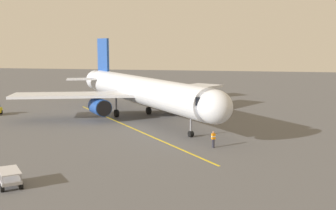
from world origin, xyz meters
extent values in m
plane|color=#565659|center=(0.00, 0.00, 0.00)|extent=(220.00, 220.00, 0.00)
cube|color=yellow|center=(-1.64, 7.50, 0.01)|extent=(25.85, 30.83, 0.01)
cylinder|color=silver|center=(-1.64, 1.50, 4.10)|extent=(24.73, 28.52, 3.80)
ellipsoid|color=silver|center=(-13.32, 15.46, 4.10)|extent=(5.34, 5.38, 3.61)
cone|color=silver|center=(10.23, -12.68, 4.10)|extent=(4.55, 4.50, 3.42)
cube|color=black|center=(-12.42, 14.39, 4.65)|extent=(3.50, 3.30, 0.90)
cube|color=silver|center=(-5.79, -6.82, 3.50)|extent=(12.61, 17.49, 0.36)
cylinder|color=#1E479E|center=(-5.44, -2.98, 2.00)|extent=(3.95, 4.08, 2.30)
cylinder|color=black|center=(-6.57, -1.64, 2.00)|extent=(1.74, 1.50, 2.10)
cube|color=silver|center=(7.29, 4.12, 3.50)|extent=(17.82, 10.19, 0.36)
cylinder|color=#1E479E|center=(3.45, 4.46, 2.00)|extent=(3.95, 4.08, 2.30)
cylinder|color=black|center=(2.33, 5.80, 2.00)|extent=(1.74, 1.50, 2.10)
cube|color=#1E479E|center=(8.31, -10.38, 7.90)|extent=(3.36, 3.91, 7.20)
cube|color=silver|center=(5.66, -12.21, 4.70)|extent=(5.43, 6.70, 0.24)
cube|color=silver|center=(10.57, -8.10, 4.70)|extent=(6.83, 4.62, 0.24)
cylinder|color=slate|center=(-10.30, 11.86, 1.73)|extent=(0.24, 0.24, 2.77)
cylinder|color=black|center=(-10.30, 11.86, 0.35)|extent=(0.79, 0.83, 0.70)
cylinder|color=slate|center=(-1.71, -2.46, 1.94)|extent=(0.24, 0.24, 2.77)
cylinder|color=black|center=(-1.71, -2.46, 0.55)|extent=(1.05, 1.13, 1.10)
cylinder|color=slate|center=(2.28, 0.87, 1.94)|extent=(0.24, 0.24, 2.77)
cylinder|color=black|center=(2.28, 0.87, 0.55)|extent=(1.05, 1.13, 1.10)
cylinder|color=#23232D|center=(-13.29, 16.30, 0.44)|extent=(0.26, 0.26, 0.88)
cube|color=orange|center=(-13.29, 16.30, 1.18)|extent=(0.45, 0.41, 0.60)
cube|color=silver|center=(-13.29, 16.30, 1.18)|extent=(0.47, 0.43, 0.10)
sphere|color=#9E7051|center=(-13.29, 16.30, 1.60)|extent=(0.22, 0.22, 0.22)
cube|color=#9E9EA3|center=(0.41, 31.24, 0.56)|extent=(2.75, 2.89, 0.24)
cube|color=silver|center=(0.41, 31.24, 1.23)|extent=(2.75, 2.89, 0.08)
cylinder|color=slate|center=(-0.84, 31.75, 0.96)|extent=(0.06, 0.06, 0.55)
cylinder|color=slate|center=(0.10, 32.56, 0.96)|extent=(0.06, 0.06, 0.55)
cylinder|color=slate|center=(0.72, 29.92, 0.96)|extent=(0.06, 0.06, 0.55)
cylinder|color=black|center=(-0.70, 31.54, 0.22)|extent=(0.48, 0.50, 0.44)
cylinder|color=black|center=(0.29, 32.38, 0.22)|extent=(0.48, 0.50, 0.44)
cylinder|color=black|center=(0.53, 30.10, 0.22)|extent=(0.48, 0.50, 0.44)
cylinder|color=black|center=(20.30, 1.83, 0.30)|extent=(0.42, 0.65, 0.60)
camera|label=1|loc=(-17.16, 58.25, 10.49)|focal=44.81mm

